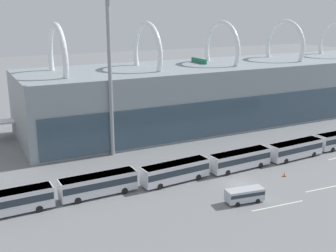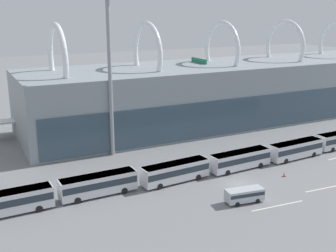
{
  "view_description": "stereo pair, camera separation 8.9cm",
  "coord_description": "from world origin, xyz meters",
  "px_view_note": "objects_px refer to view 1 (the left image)",
  "views": [
    {
      "loc": [
        -38.89,
        -51.19,
        27.13
      ],
      "look_at": [
        -1.02,
        23.61,
        4.0
      ],
      "focal_mm": 45.0,
      "sensor_mm": 36.0,
      "label": 1
    },
    {
      "loc": [
        -38.81,
        -51.23,
        27.13
      ],
      "look_at": [
        -1.02,
        23.61,
        4.0
      ],
      "focal_mm": 45.0,
      "sensor_mm": 36.0,
      "label": 2
    }
  ],
  "objects_px": {
    "shuttle_bus_4": "(296,149)",
    "shuttle_bus_1": "(98,184)",
    "floodlight_mast": "(109,53)",
    "shuttle_bus_2": "(175,171)",
    "shuttle_bus_3": "(240,159)",
    "traffic_cone_2": "(284,174)",
    "service_van_foreground": "(245,194)",
    "airliner_at_gate_far": "(173,90)",
    "shuttle_bus_0": "(9,201)"
  },
  "relations": [
    {
      "from": "shuttle_bus_2",
      "to": "airliner_at_gate_far",
      "type": "bearing_deg",
      "value": 58.56
    },
    {
      "from": "shuttle_bus_4",
      "to": "traffic_cone_2",
      "type": "height_order",
      "value": "shuttle_bus_4"
    },
    {
      "from": "airliner_at_gate_far",
      "to": "service_van_foreground",
      "type": "relative_size",
      "value": 6.24
    },
    {
      "from": "shuttle_bus_2",
      "to": "floodlight_mast",
      "type": "xyz_separation_m",
      "value": [
        -4.56,
        17.45,
        17.67
      ]
    },
    {
      "from": "shuttle_bus_3",
      "to": "service_van_foreground",
      "type": "height_order",
      "value": "shuttle_bus_3"
    },
    {
      "from": "shuttle_bus_0",
      "to": "service_van_foreground",
      "type": "relative_size",
      "value": 2.01
    },
    {
      "from": "service_van_foreground",
      "to": "floodlight_mast",
      "type": "relative_size",
      "value": 0.2
    },
    {
      "from": "shuttle_bus_0",
      "to": "shuttle_bus_2",
      "type": "distance_m",
      "value": 25.55
    },
    {
      "from": "shuttle_bus_1",
      "to": "traffic_cone_2",
      "type": "relative_size",
      "value": 15.73
    },
    {
      "from": "shuttle_bus_0",
      "to": "shuttle_bus_4",
      "type": "height_order",
      "value": "same"
    },
    {
      "from": "shuttle_bus_0",
      "to": "shuttle_bus_1",
      "type": "bearing_deg",
      "value": 0.24
    },
    {
      "from": "shuttle_bus_3",
      "to": "traffic_cone_2",
      "type": "xyz_separation_m",
      "value": [
        4.77,
        -6.1,
        -1.57
      ]
    },
    {
      "from": "shuttle_bus_4",
      "to": "shuttle_bus_0",
      "type": "bearing_deg",
      "value": 176.32
    },
    {
      "from": "service_van_foreground",
      "to": "floodlight_mast",
      "type": "height_order",
      "value": "floodlight_mast"
    },
    {
      "from": "shuttle_bus_1",
      "to": "traffic_cone_2",
      "type": "height_order",
      "value": "shuttle_bus_1"
    },
    {
      "from": "shuttle_bus_0",
      "to": "shuttle_bus_3",
      "type": "relative_size",
      "value": 1.0
    },
    {
      "from": "traffic_cone_2",
      "to": "shuttle_bus_0",
      "type": "bearing_deg",
      "value": 171.47
    },
    {
      "from": "airliner_at_gate_far",
      "to": "shuttle_bus_3",
      "type": "bearing_deg",
      "value": 166.26
    },
    {
      "from": "airliner_at_gate_far",
      "to": "shuttle_bus_4",
      "type": "bearing_deg",
      "value": -178.32
    },
    {
      "from": "airliner_at_gate_far",
      "to": "shuttle_bus_2",
      "type": "relative_size",
      "value": 3.08
    },
    {
      "from": "service_van_foreground",
      "to": "floodlight_mast",
      "type": "distance_m",
      "value": 35.47
    },
    {
      "from": "floodlight_mast",
      "to": "traffic_cone_2",
      "type": "distance_m",
      "value": 37.66
    },
    {
      "from": "traffic_cone_2",
      "to": "floodlight_mast",
      "type": "bearing_deg",
      "value": 133.06
    },
    {
      "from": "shuttle_bus_2",
      "to": "floodlight_mast",
      "type": "height_order",
      "value": "floodlight_mast"
    },
    {
      "from": "shuttle_bus_4",
      "to": "shuttle_bus_1",
      "type": "bearing_deg",
      "value": 175.59
    },
    {
      "from": "service_van_foreground",
      "to": "traffic_cone_2",
      "type": "bearing_deg",
      "value": 30.42
    },
    {
      "from": "shuttle_bus_0",
      "to": "traffic_cone_2",
      "type": "distance_m",
      "value": 43.61
    },
    {
      "from": "shuttle_bus_4",
      "to": "floodlight_mast",
      "type": "height_order",
      "value": "floodlight_mast"
    },
    {
      "from": "shuttle_bus_3",
      "to": "traffic_cone_2",
      "type": "distance_m",
      "value": 7.9
    },
    {
      "from": "shuttle_bus_4",
      "to": "floodlight_mast",
      "type": "relative_size",
      "value": 0.4
    },
    {
      "from": "shuttle_bus_2",
      "to": "floodlight_mast",
      "type": "bearing_deg",
      "value": 100.37
    },
    {
      "from": "service_van_foreground",
      "to": "floodlight_mast",
      "type": "xyz_separation_m",
      "value": [
        -10.07,
        28.62,
        18.37
      ]
    },
    {
      "from": "shuttle_bus_4",
      "to": "airliner_at_gate_far",
      "type": "bearing_deg",
      "value": 88.79
    },
    {
      "from": "shuttle_bus_1",
      "to": "traffic_cone_2",
      "type": "bearing_deg",
      "value": -14.14
    },
    {
      "from": "shuttle_bus_0",
      "to": "traffic_cone_2",
      "type": "bearing_deg",
      "value": -9.98
    },
    {
      "from": "shuttle_bus_4",
      "to": "traffic_cone_2",
      "type": "xyz_separation_m",
      "value": [
        -8.01,
        -6.04,
        -1.57
      ]
    },
    {
      "from": "shuttle_bus_1",
      "to": "floodlight_mast",
      "type": "height_order",
      "value": "floodlight_mast"
    },
    {
      "from": "shuttle_bus_2",
      "to": "service_van_foreground",
      "type": "distance_m",
      "value": 12.47
    },
    {
      "from": "shuttle_bus_4",
      "to": "service_van_foreground",
      "type": "xyz_separation_m",
      "value": [
        -20.04,
        -11.01,
        -0.7
      ]
    },
    {
      "from": "shuttle_bus_3",
      "to": "traffic_cone_2",
      "type": "height_order",
      "value": "shuttle_bus_3"
    },
    {
      "from": "shuttle_bus_0",
      "to": "shuttle_bus_3",
      "type": "height_order",
      "value": "same"
    },
    {
      "from": "traffic_cone_2",
      "to": "shuttle_bus_4",
      "type": "bearing_deg",
      "value": 37.01
    },
    {
      "from": "shuttle_bus_2",
      "to": "service_van_foreground",
      "type": "xyz_separation_m",
      "value": [
        5.51,
        -11.17,
        -0.7
      ]
    },
    {
      "from": "floodlight_mast",
      "to": "shuttle_bus_2",
      "type": "bearing_deg",
      "value": -75.37
    },
    {
      "from": "shuttle_bus_2",
      "to": "traffic_cone_2",
      "type": "bearing_deg",
      "value": -23.72
    },
    {
      "from": "shuttle_bus_3",
      "to": "shuttle_bus_1",
      "type": "bearing_deg",
      "value": 175.45
    },
    {
      "from": "shuttle_bus_1",
      "to": "service_van_foreground",
      "type": "distance_m",
      "value": 21.78
    },
    {
      "from": "shuttle_bus_3",
      "to": "service_van_foreground",
      "type": "relative_size",
      "value": 2.02
    },
    {
      "from": "shuttle_bus_4",
      "to": "floodlight_mast",
      "type": "bearing_deg",
      "value": 146.47
    },
    {
      "from": "shuttle_bus_0",
      "to": "floodlight_mast",
      "type": "bearing_deg",
      "value": 37.86
    }
  ]
}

